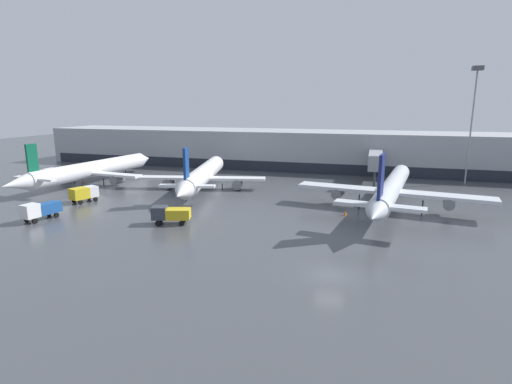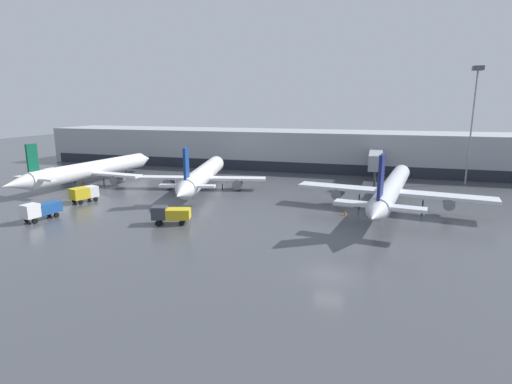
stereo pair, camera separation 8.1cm
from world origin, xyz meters
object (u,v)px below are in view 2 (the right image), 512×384
at_px(service_truck_1, 170,214).
at_px(service_truck_2, 84,193).
at_px(parked_jet_2, 203,175).
at_px(traffic_cone_0, 83,181).
at_px(service_truck_3, 41,209).
at_px(apron_light_mast_3, 475,94).
at_px(parked_jet_3, 91,170).
at_px(traffic_cone_2, 345,213).
at_px(parked_jet_1, 391,189).

bearing_deg(service_truck_1, service_truck_2, -37.06).
xyz_separation_m(parked_jet_2, traffic_cone_0, (-25.16, -1.58, -2.27)).
height_order(service_truck_3, apron_light_mast_3, apron_light_mast_3).
distance_m(parked_jet_2, service_truck_3, 27.83).
distance_m(service_truck_3, traffic_cone_0, 26.41).
xyz_separation_m(service_truck_1, service_truck_3, (-17.56, -3.31, 0.06)).
xyz_separation_m(parked_jet_3, traffic_cone_0, (-2.14, -0.03, -2.44)).
relative_size(service_truck_2, traffic_cone_2, 6.15).
relative_size(parked_jet_3, traffic_cone_2, 49.80).
distance_m(parked_jet_1, traffic_cone_2, 8.07).
bearing_deg(parked_jet_1, traffic_cone_0, 93.36).
bearing_deg(traffic_cone_0, service_truck_2, -49.64).
bearing_deg(parked_jet_1, parked_jet_3, 93.15).
bearing_deg(service_truck_1, traffic_cone_2, -171.27).
bearing_deg(parked_jet_2, apron_light_mast_3, -80.30).
bearing_deg(parked_jet_3, parked_jet_1, -89.33).
bearing_deg(traffic_cone_0, service_truck_3, -61.59).
bearing_deg(traffic_cone_0, service_truck_1, -33.46).
relative_size(parked_jet_3, traffic_cone_0, 58.07).
relative_size(service_truck_2, apron_light_mast_3, 0.20).
height_order(parked_jet_2, parked_jet_3, parked_jet_3).
xyz_separation_m(service_truck_3, traffic_cone_0, (-12.55, 23.21, -1.13)).
height_order(parked_jet_1, service_truck_1, parked_jet_1).
xyz_separation_m(service_truck_1, traffic_cone_0, (-30.11, 19.90, -1.07)).
bearing_deg(parked_jet_1, service_truck_1, 126.77).
bearing_deg(apron_light_mast_3, traffic_cone_2, -124.75).
bearing_deg(service_truck_1, parked_jet_3, -52.98).
bearing_deg(service_truck_3, parked_jet_3, -146.61).
relative_size(parked_jet_3, apron_light_mast_3, 1.65).
relative_size(service_truck_3, apron_light_mast_3, 0.24).
distance_m(service_truck_3, apron_light_mast_3, 75.91).
relative_size(parked_jet_3, service_truck_2, 8.10).
distance_m(parked_jet_2, traffic_cone_2, 28.64).
xyz_separation_m(parked_jet_1, service_truck_1, (-27.55, -14.96, -1.91)).
height_order(parked_jet_3, service_truck_3, parked_jet_3).
xyz_separation_m(service_truck_1, service_truck_2, (-18.90, 6.71, 0.12)).
height_order(parked_jet_3, traffic_cone_0, parked_jet_3).
bearing_deg(parked_jet_2, parked_jet_3, 81.46).
bearing_deg(service_truck_2, traffic_cone_0, 60.34).
relative_size(parked_jet_2, parked_jet_3, 0.97).
xyz_separation_m(traffic_cone_0, apron_light_mast_3, (72.43, 20.76, 16.74)).
xyz_separation_m(parked_jet_3, service_truck_1, (27.97, -19.93, -1.37)).
bearing_deg(parked_jet_1, apron_light_mast_3, -21.63).
xyz_separation_m(service_truck_2, apron_light_mast_3, (61.22, 33.95, 15.54)).
height_order(parked_jet_2, traffic_cone_0, parked_jet_2).
height_order(parked_jet_1, traffic_cone_0, parked_jet_1).
height_order(parked_jet_1, apron_light_mast_3, apron_light_mast_3).
xyz_separation_m(service_truck_1, traffic_cone_2, (21.44, 10.57, -1.02)).
bearing_deg(parked_jet_1, service_truck_2, 108.33).
xyz_separation_m(parked_jet_2, service_truck_3, (-12.61, -24.78, -1.14)).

